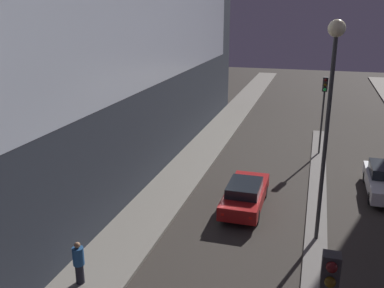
% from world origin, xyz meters
% --- Properties ---
extents(median_strip, '(0.91, 28.72, 0.10)m').
position_xyz_m(median_strip, '(0.00, 15.36, 0.05)').
color(median_strip, '#66605B').
rests_on(median_strip, ground).
extents(traffic_light_mid, '(0.32, 0.42, 5.00)m').
position_xyz_m(traffic_light_mid, '(0.00, 24.15, 3.75)').
color(traffic_light_mid, '#383838').
rests_on(traffic_light_mid, median_strip).
extents(street_lamp, '(0.63, 0.63, 8.74)m').
position_xyz_m(street_lamp, '(0.00, 12.75, 6.56)').
color(street_lamp, '#383838').
rests_on(street_lamp, median_strip).
extents(car_left_lane, '(1.74, 4.70, 1.42)m').
position_xyz_m(car_left_lane, '(-3.35, 14.89, 0.73)').
color(car_left_lane, maroon).
rests_on(car_left_lane, ground).
extents(pedestrian_on_left_sidewalk, '(0.39, 0.39, 1.57)m').
position_xyz_m(pedestrian_on_left_sidewalk, '(-7.78, 7.25, 0.96)').
color(pedestrian_on_left_sidewalk, black).
rests_on(pedestrian_on_left_sidewalk, sidewalk_left).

